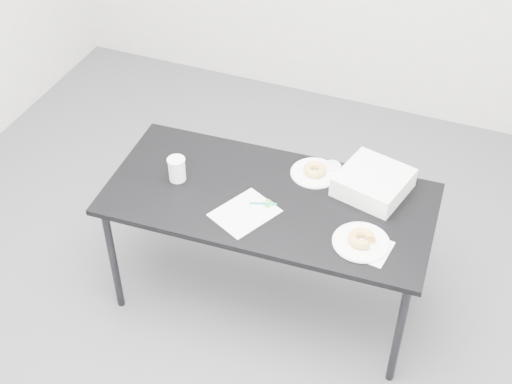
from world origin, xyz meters
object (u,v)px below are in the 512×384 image
(bakery_box, at_px, (373,182))
(scorecard, at_px, (245,213))
(pen, at_px, (263,203))
(donut_far, at_px, (315,170))
(coffee_cup, at_px, (177,169))
(donut_near, at_px, (362,238))
(table, at_px, (269,205))
(plate_near, at_px, (361,242))
(plate_far, at_px, (315,173))

(bakery_box, bearing_deg, scorecard, -129.85)
(pen, xyz_separation_m, donut_far, (0.15, 0.29, 0.02))
(pen, height_order, coffee_cup, coffee_cup)
(donut_near, bearing_deg, table, 163.93)
(donut_far, bearing_deg, bakery_box, -3.79)
(plate_near, relative_size, donut_far, 2.29)
(coffee_cup, bearing_deg, pen, -2.70)
(bakery_box, bearing_deg, plate_far, -169.69)
(plate_far, height_order, donut_far, donut_far)
(scorecard, xyz_separation_m, plate_far, (0.20, 0.38, 0.00))
(plate_near, distance_m, donut_near, 0.02)
(table, distance_m, bakery_box, 0.49)
(pen, xyz_separation_m, plate_near, (0.47, -0.08, 0.00))
(table, bearing_deg, scorecard, -116.92)
(table, distance_m, donut_far, 0.28)
(scorecard, height_order, plate_far, plate_far)
(plate_far, relative_size, coffee_cup, 1.92)
(table, bearing_deg, coffee_cup, -177.97)
(donut_near, height_order, plate_far, donut_near)
(donut_near, distance_m, coffee_cup, 0.92)
(donut_near, height_order, donut_far, donut_near)
(scorecard, distance_m, pen, 0.10)
(coffee_cup, bearing_deg, scorecard, -15.15)
(plate_far, xyz_separation_m, bakery_box, (0.29, -0.02, 0.05))
(table, relative_size, pen, 12.21)
(donut_far, bearing_deg, table, -121.09)
(coffee_cup, bearing_deg, bakery_box, 16.18)
(scorecard, relative_size, bakery_box, 0.92)
(table, height_order, scorecard, scorecard)
(donut_near, xyz_separation_m, coffee_cup, (-0.91, 0.10, 0.03))
(donut_near, height_order, bakery_box, bakery_box)
(donut_far, height_order, coffee_cup, coffee_cup)
(scorecard, xyz_separation_m, pen, (0.06, 0.08, 0.01))
(plate_far, bearing_deg, bakery_box, -3.79)
(scorecard, relative_size, coffee_cup, 2.28)
(plate_near, bearing_deg, donut_far, 131.47)
(plate_near, bearing_deg, coffee_cup, 173.92)
(donut_far, bearing_deg, plate_far, 0.00)
(plate_far, xyz_separation_m, donut_far, (0.00, 0.00, 0.02))
(scorecard, relative_size, pen, 2.15)
(coffee_cup, bearing_deg, donut_near, -6.08)
(scorecard, height_order, plate_near, plate_near)
(plate_far, bearing_deg, scorecard, -118.58)
(pen, distance_m, donut_far, 0.33)
(donut_near, bearing_deg, coffee_cup, 173.92)
(donut_near, xyz_separation_m, donut_far, (-0.33, 0.37, -0.00))
(plate_near, xyz_separation_m, donut_near, (0.00, 0.00, 0.02))
(table, xyz_separation_m, pen, (-0.01, -0.06, 0.06))
(donut_near, distance_m, bakery_box, 0.35)
(table, relative_size, donut_near, 13.30)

